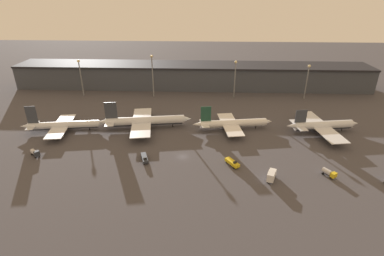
# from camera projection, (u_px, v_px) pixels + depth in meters

# --- Properties ---
(ground) EXTENTS (600.00, 600.00, 0.00)m
(ground) POSITION_uv_depth(u_px,v_px,m) (183.00, 157.00, 129.03)
(ground) COLOR #423F44
(terminal_building) EXTENTS (248.80, 25.49, 16.67)m
(terminal_building) POSITION_uv_depth(u_px,v_px,m) (192.00, 76.00, 215.34)
(terminal_building) COLOR #3D424C
(terminal_building) RESTS_ON ground
(airplane_0) EXTENTS (41.64, 29.96, 14.10)m
(airplane_0) POSITION_uv_depth(u_px,v_px,m) (63.00, 125.00, 150.42)
(airplane_0) COLOR silver
(airplane_0) RESTS_ON ground
(airplane_1) EXTENTS (48.41, 37.72, 14.76)m
(airplane_1) POSITION_uv_depth(u_px,v_px,m) (144.00, 121.00, 153.64)
(airplane_1) COLOR silver
(airplane_1) RESTS_ON ground
(airplane_2) EXTENTS (41.37, 28.94, 13.10)m
(airplane_2) POSITION_uv_depth(u_px,v_px,m) (232.00, 124.00, 152.27)
(airplane_2) COLOR white
(airplane_2) RESTS_ON ground
(airplane_3) EXTENTS (37.98, 38.67, 12.46)m
(airplane_3) POSITION_uv_depth(u_px,v_px,m) (322.00, 125.00, 149.44)
(airplane_3) COLOR silver
(airplane_3) RESTS_ON ground
(service_vehicle_0) EXTENTS (4.85, 5.71, 2.68)m
(service_vehicle_0) POSITION_uv_depth(u_px,v_px,m) (329.00, 173.00, 115.12)
(service_vehicle_0) COLOR gold
(service_vehicle_0) RESTS_ON ground
(service_vehicle_1) EXTENTS (4.80, 7.20, 3.85)m
(service_vehicle_1) POSITION_uv_depth(u_px,v_px,m) (271.00, 175.00, 112.63)
(service_vehicle_1) COLOR white
(service_vehicle_1) RESTS_ON ground
(service_vehicle_2) EXTENTS (4.51, 8.09, 2.61)m
(service_vehicle_2) POSITION_uv_depth(u_px,v_px,m) (145.00, 158.00, 125.70)
(service_vehicle_2) COLOR #282D38
(service_vehicle_2) RESTS_ON ground
(service_vehicle_3) EXTENTS (5.90, 7.26, 2.85)m
(service_vehicle_3) POSITION_uv_depth(u_px,v_px,m) (232.00, 163.00, 122.13)
(service_vehicle_3) COLOR gold
(service_vehicle_3) RESTS_ON ground
(service_vehicle_4) EXTENTS (5.47, 4.90, 3.04)m
(service_vehicle_4) POSITION_uv_depth(u_px,v_px,m) (35.00, 153.00, 128.85)
(service_vehicle_4) COLOR #282D38
(service_vehicle_4) RESTS_ON ground
(lamp_post_0) EXTENTS (1.80, 1.80, 24.09)m
(lamp_post_0) POSITION_uv_depth(u_px,v_px,m) (80.00, 73.00, 194.93)
(lamp_post_0) COLOR slate
(lamp_post_0) RESTS_ON ground
(lamp_post_1) EXTENTS (1.80, 1.80, 27.60)m
(lamp_post_1) POSITION_uv_depth(u_px,v_px,m) (152.00, 71.00, 192.26)
(lamp_post_1) COLOR slate
(lamp_post_1) RESTS_ON ground
(lamp_post_2) EXTENTS (1.80, 1.80, 24.50)m
(lamp_post_2) POSITION_uv_depth(u_px,v_px,m) (235.00, 74.00, 190.92)
(lamp_post_2) COLOR slate
(lamp_post_2) RESTS_ON ground
(lamp_post_3) EXTENTS (1.80, 1.80, 22.38)m
(lamp_post_3) POSITION_uv_depth(u_px,v_px,m) (307.00, 77.00, 189.64)
(lamp_post_3) COLOR slate
(lamp_post_3) RESTS_ON ground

